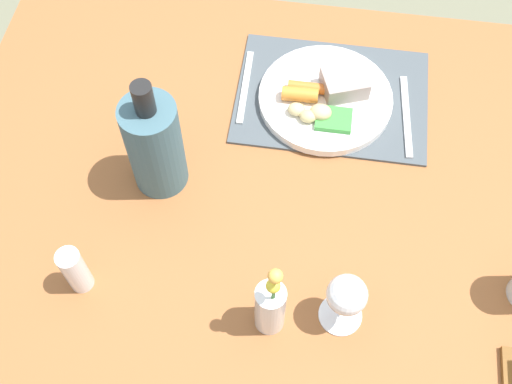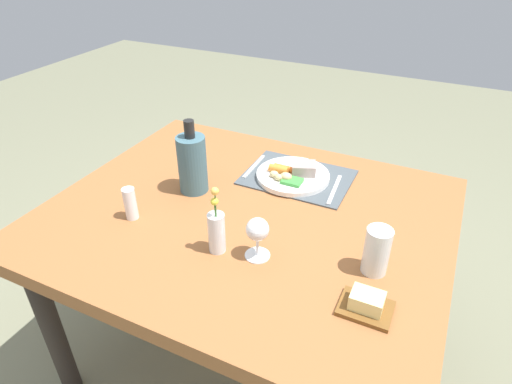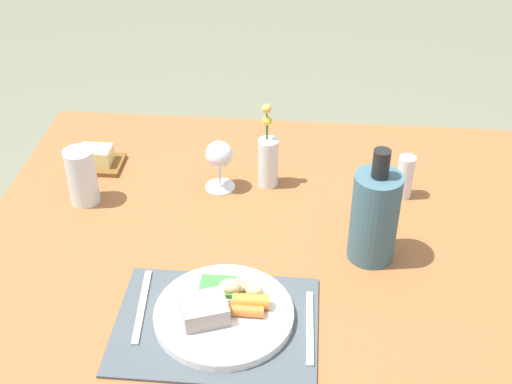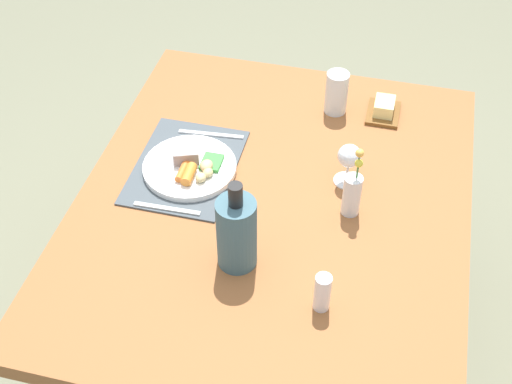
{
  "view_description": "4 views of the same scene",
  "coord_description": "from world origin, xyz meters",
  "px_view_note": "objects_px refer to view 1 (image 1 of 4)",
  "views": [
    {
      "loc": [
        -0.04,
        0.56,
        1.75
      ],
      "look_at": [
        0.04,
        0.01,
        0.79
      ],
      "focal_mm": 44.84,
      "sensor_mm": 36.0,
      "label": 1
    },
    {
      "loc": [
        -0.53,
        1.05,
        1.54
      ],
      "look_at": [
        -0.01,
        -0.05,
        0.77
      ],
      "focal_mm": 30.59,
      "sensor_mm": 36.0,
      "label": 2
    },
    {
      "loc": [
        0.08,
        -1.17,
        1.67
      ],
      "look_at": [
        -0.02,
        0.01,
        0.83
      ],
      "focal_mm": 47.81,
      "sensor_mm": 36.0,
      "label": 3
    },
    {
      "loc": [
        1.29,
        0.27,
        2.06
      ],
      "look_at": [
        0.01,
        -0.04,
        0.75
      ],
      "focal_mm": 48.17,
      "sensor_mm": 36.0,
      "label": 4
    }
  ],
  "objects_px": {
    "dining_table": "(277,229)",
    "salt_shaker": "(75,270)",
    "fork": "(406,116)",
    "dinner_plate": "(326,97)",
    "wine_glass": "(346,297)",
    "flower_vase": "(270,306)",
    "knife": "(245,87)",
    "cooler_bottle": "(154,145)"
  },
  "relations": [
    {
      "from": "dining_table",
      "to": "salt_shaker",
      "type": "height_order",
      "value": "salt_shaker"
    },
    {
      "from": "fork",
      "to": "dining_table",
      "type": "bearing_deg",
      "value": 42.18
    },
    {
      "from": "dinner_plate",
      "to": "wine_glass",
      "type": "height_order",
      "value": "wine_glass"
    },
    {
      "from": "dinner_plate",
      "to": "flower_vase",
      "type": "distance_m",
      "value": 0.47
    },
    {
      "from": "knife",
      "to": "salt_shaker",
      "type": "distance_m",
      "value": 0.51
    },
    {
      "from": "dining_table",
      "to": "fork",
      "type": "xyz_separation_m",
      "value": [
        -0.22,
        -0.24,
        0.09
      ]
    },
    {
      "from": "cooler_bottle",
      "to": "dining_table",
      "type": "bearing_deg",
      "value": 170.03
    },
    {
      "from": "fork",
      "to": "cooler_bottle",
      "type": "xyz_separation_m",
      "value": [
        0.45,
        0.2,
        0.1
      ]
    },
    {
      "from": "dining_table",
      "to": "fork",
      "type": "relative_size",
      "value": 6.48
    },
    {
      "from": "salt_shaker",
      "to": "flower_vase",
      "type": "relative_size",
      "value": 0.5
    },
    {
      "from": "knife",
      "to": "flower_vase",
      "type": "xyz_separation_m",
      "value": [
        -0.11,
        0.48,
        0.06
      ]
    },
    {
      "from": "dining_table",
      "to": "dinner_plate",
      "type": "distance_m",
      "value": 0.28
    },
    {
      "from": "salt_shaker",
      "to": "flower_vase",
      "type": "bearing_deg",
      "value": 176.15
    },
    {
      "from": "fork",
      "to": "knife",
      "type": "bearing_deg",
      "value": -9.76
    },
    {
      "from": "flower_vase",
      "to": "wine_glass",
      "type": "xyz_separation_m",
      "value": [
        -0.12,
        -0.03,
        0.02
      ]
    },
    {
      "from": "dinner_plate",
      "to": "flower_vase",
      "type": "relative_size",
      "value": 1.23
    },
    {
      "from": "salt_shaker",
      "to": "knife",
      "type": "bearing_deg",
      "value": -114.88
    },
    {
      "from": "salt_shaker",
      "to": "cooler_bottle",
      "type": "bearing_deg",
      "value": -111.27
    },
    {
      "from": "knife",
      "to": "cooler_bottle",
      "type": "bearing_deg",
      "value": 60.14
    },
    {
      "from": "dinner_plate",
      "to": "cooler_bottle",
      "type": "bearing_deg",
      "value": 36.64
    },
    {
      "from": "knife",
      "to": "cooler_bottle",
      "type": "relative_size",
      "value": 0.7
    },
    {
      "from": "cooler_bottle",
      "to": "wine_glass",
      "type": "bearing_deg",
      "value": 147.57
    },
    {
      "from": "fork",
      "to": "cooler_bottle",
      "type": "distance_m",
      "value": 0.5
    },
    {
      "from": "fork",
      "to": "cooler_bottle",
      "type": "relative_size",
      "value": 0.75
    },
    {
      "from": "dining_table",
      "to": "fork",
      "type": "distance_m",
      "value": 0.34
    },
    {
      "from": "fork",
      "to": "wine_glass",
      "type": "bearing_deg",
      "value": 72.17
    },
    {
      "from": "knife",
      "to": "cooler_bottle",
      "type": "xyz_separation_m",
      "value": [
        0.12,
        0.23,
        0.1
      ]
    },
    {
      "from": "fork",
      "to": "flower_vase",
      "type": "relative_size",
      "value": 0.91
    },
    {
      "from": "fork",
      "to": "wine_glass",
      "type": "xyz_separation_m",
      "value": [
        0.1,
        0.43,
        0.08
      ]
    },
    {
      "from": "dinner_plate",
      "to": "salt_shaker",
      "type": "height_order",
      "value": "salt_shaker"
    },
    {
      "from": "fork",
      "to": "knife",
      "type": "distance_m",
      "value": 0.33
    },
    {
      "from": "dinner_plate",
      "to": "fork",
      "type": "height_order",
      "value": "dinner_plate"
    },
    {
      "from": "knife",
      "to": "flower_vase",
      "type": "height_order",
      "value": "flower_vase"
    },
    {
      "from": "wine_glass",
      "to": "fork",
      "type": "bearing_deg",
      "value": -102.89
    },
    {
      "from": "dining_table",
      "to": "dinner_plate",
      "type": "height_order",
      "value": "dinner_plate"
    },
    {
      "from": "dinner_plate",
      "to": "cooler_bottle",
      "type": "xyz_separation_m",
      "value": [
        0.29,
        0.22,
        0.08
      ]
    },
    {
      "from": "dining_table",
      "to": "knife",
      "type": "bearing_deg",
      "value": -69.06
    },
    {
      "from": "dining_table",
      "to": "flower_vase",
      "type": "distance_m",
      "value": 0.26
    },
    {
      "from": "fork",
      "to": "salt_shaker",
      "type": "height_order",
      "value": "salt_shaker"
    },
    {
      "from": "wine_glass",
      "to": "cooler_bottle",
      "type": "relative_size",
      "value": 0.49
    },
    {
      "from": "dining_table",
      "to": "wine_glass",
      "type": "xyz_separation_m",
      "value": [
        -0.13,
        0.18,
        0.17
      ]
    },
    {
      "from": "dining_table",
      "to": "cooler_bottle",
      "type": "relative_size",
      "value": 4.87
    }
  ]
}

